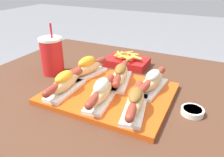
{
  "coord_description": "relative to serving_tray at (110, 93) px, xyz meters",
  "views": [
    {
      "loc": [
        0.27,
        -0.6,
        1.09
      ],
      "look_at": [
        -0.03,
        0.02,
        0.75
      ],
      "focal_mm": 35.0,
      "sensor_mm": 36.0,
      "label": 1
    }
  ],
  "objects": [
    {
      "name": "fries_basket",
      "position": [
        -0.05,
        0.28,
        0.01
      ],
      "size": [
        0.19,
        0.13,
        0.06
      ],
      "color": "#B21919",
      "rests_on": "patio_table"
    },
    {
      "name": "hot_dog_3",
      "position": [
        -0.14,
        0.07,
        0.04
      ],
      "size": [
        0.1,
        0.21,
        0.08
      ],
      "color": "white",
      "rests_on": "serving_tray"
    },
    {
      "name": "hot_dog_2",
      "position": [
        0.12,
        -0.08,
        0.04
      ],
      "size": [
        0.09,
        0.21,
        0.07
      ],
      "color": "white",
      "rests_on": "serving_tray"
    },
    {
      "name": "drink_cup",
      "position": [
        -0.3,
        0.06,
        0.07
      ],
      "size": [
        0.1,
        0.1,
        0.22
      ],
      "color": "red",
      "rests_on": "patio_table"
    },
    {
      "name": "sauce_bowl",
      "position": [
        0.28,
        0.01,
        0.0
      ],
      "size": [
        0.07,
        0.07,
        0.02
      ],
      "color": "white",
      "rests_on": "patio_table"
    },
    {
      "name": "hot_dog_4",
      "position": [
        0.01,
        0.08,
        0.04
      ],
      "size": [
        0.1,
        0.21,
        0.07
      ],
      "color": "white",
      "rests_on": "serving_tray"
    },
    {
      "name": "serving_tray",
      "position": [
        0.0,
        0.0,
        0.0
      ],
      "size": [
        0.42,
        0.34,
        0.02
      ],
      "color": "#CC4C14",
      "rests_on": "patio_table"
    },
    {
      "name": "hot_dog_5",
      "position": [
        0.13,
        0.08,
        0.04
      ],
      "size": [
        0.08,
        0.22,
        0.07
      ],
      "color": "white",
      "rests_on": "serving_tray"
    },
    {
      "name": "hot_dog_0",
      "position": [
        -0.14,
        -0.07,
        0.04
      ],
      "size": [
        0.07,
        0.22,
        0.08
      ],
      "color": "white",
      "rests_on": "serving_tray"
    },
    {
      "name": "hot_dog_1",
      "position": [
        0.01,
        -0.07,
        0.04
      ],
      "size": [
        0.08,
        0.22,
        0.08
      ],
      "color": "white",
      "rests_on": "serving_tray"
    }
  ]
}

